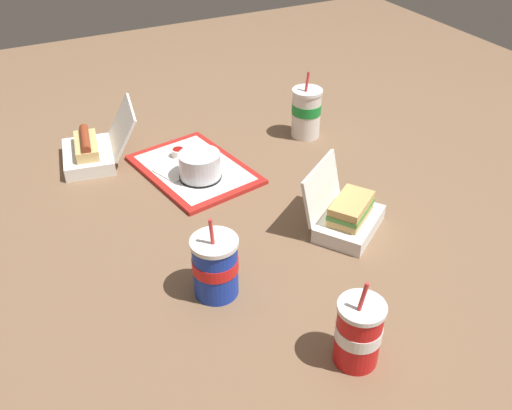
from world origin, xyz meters
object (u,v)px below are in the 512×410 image
(food_tray, at_px, (194,169))
(plastic_fork, at_px, (201,152))
(soda_cup_center, at_px, (306,112))
(soda_cup_left, at_px, (215,266))
(clamshell_hotdog_left, at_px, (92,150))
(cake_container, at_px, (200,166))
(soda_cup_front, at_px, (358,333))
(clamshell_sandwich_front, at_px, (347,215))
(ketchup_cup, at_px, (178,152))

(food_tray, relative_size, plastic_fork, 3.73)
(soda_cup_center, bearing_deg, soda_cup_left, -45.58)
(clamshell_hotdog_left, xyz_separation_m, soda_cup_left, (0.68, 0.10, 0.03))
(cake_container, relative_size, soda_cup_front, 0.59)
(plastic_fork, distance_m, soda_cup_front, 0.86)
(clamshell_sandwich_front, bearing_deg, soda_cup_left, -81.02)
(cake_container, relative_size, clamshell_hotdog_left, 0.48)
(food_tray, distance_m, clamshell_hotdog_left, 0.31)
(soda_cup_front, bearing_deg, cake_container, -178.42)
(food_tray, height_order, clamshell_sandwich_front, clamshell_sandwich_front)
(cake_container, xyz_separation_m, soda_cup_center, (-0.11, 0.41, 0.03))
(food_tray, distance_m, ketchup_cup, 0.09)
(ketchup_cup, distance_m, clamshell_hotdog_left, 0.25)
(clamshell_sandwich_front, bearing_deg, ketchup_cup, -153.96)
(soda_cup_front, bearing_deg, clamshell_sandwich_front, 148.16)
(plastic_fork, xyz_separation_m, soda_cup_left, (0.56, -0.20, 0.06))
(clamshell_sandwich_front, bearing_deg, soda_cup_center, 160.45)
(cake_container, height_order, soda_cup_center, soda_cup_center)
(clamshell_hotdog_left, relative_size, soda_cup_front, 1.23)
(soda_cup_left, bearing_deg, plastic_fork, 160.73)
(food_tray, xyz_separation_m, cake_container, (0.06, -0.00, 0.04))
(soda_cup_center, bearing_deg, cake_container, -75.53)
(food_tray, relative_size, ketchup_cup, 10.27)
(soda_cup_center, relative_size, soda_cup_front, 1.08)
(ketchup_cup, height_order, clamshell_sandwich_front, clamshell_sandwich_front)
(plastic_fork, distance_m, clamshell_sandwich_front, 0.54)
(plastic_fork, xyz_separation_m, soda_cup_front, (0.85, -0.04, 0.06))
(food_tray, xyz_separation_m, soda_cup_left, (0.49, -0.14, 0.07))
(soda_cup_center, bearing_deg, clamshell_sandwich_front, -19.55)
(cake_container, relative_size, ketchup_cup, 2.99)
(ketchup_cup, bearing_deg, food_tray, 11.67)
(soda_cup_front, bearing_deg, plastic_fork, 177.61)
(ketchup_cup, distance_m, soda_cup_front, 0.87)
(clamshell_hotdog_left, distance_m, soda_cup_center, 0.67)
(food_tray, xyz_separation_m, soda_cup_front, (0.78, 0.02, 0.07))
(ketchup_cup, bearing_deg, clamshell_hotdog_left, -114.63)
(soda_cup_left, bearing_deg, clamshell_sandwich_front, 98.98)
(cake_container, distance_m, soda_cup_front, 0.72)
(cake_container, xyz_separation_m, clamshell_hotdog_left, (-0.25, -0.24, -0.01))
(ketchup_cup, bearing_deg, plastic_fork, 80.91)
(food_tray, height_order, clamshell_hotdog_left, clamshell_hotdog_left)
(ketchup_cup, distance_m, plastic_fork, 0.07)
(soda_cup_left, height_order, soda_cup_front, same)
(cake_container, height_order, soda_cup_left, soda_cup_left)
(clamshell_hotdog_left, xyz_separation_m, clamshell_sandwich_front, (0.62, 0.48, 0.00))
(soda_cup_front, bearing_deg, ketchup_cup, -177.82)
(plastic_fork, height_order, clamshell_hotdog_left, clamshell_hotdog_left)
(clamshell_sandwich_front, xyz_separation_m, soda_cup_front, (0.35, -0.22, 0.03))
(soda_cup_left, distance_m, soda_cup_front, 0.33)
(soda_cup_left, xyz_separation_m, soda_cup_front, (0.29, 0.16, -0.00))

